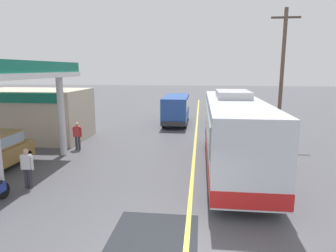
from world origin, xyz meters
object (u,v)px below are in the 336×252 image
object	(u,v)px
coach_bus_main	(234,133)
pedestrian_near_pump	(77,134)
pedestrian_by_shop	(27,166)
minibus_opposing_lane	(176,107)

from	to	relation	value
coach_bus_main	pedestrian_near_pump	size ratio (longest dim) A/B	6.65
pedestrian_near_pump	pedestrian_by_shop	size ratio (longest dim) A/B	1.00
coach_bus_main	minibus_opposing_lane	bearing A→B (deg)	108.10
minibus_opposing_lane	pedestrian_near_pump	size ratio (longest dim) A/B	3.69
coach_bus_main	pedestrian_by_shop	xyz separation A→B (m)	(-8.48, -3.55, -0.79)
pedestrian_near_pump	pedestrian_by_shop	distance (m)	5.84
minibus_opposing_lane	pedestrian_near_pump	xyz separation A→B (m)	(-5.13, -9.14, -0.54)
pedestrian_near_pump	coach_bus_main	bearing A→B (deg)	-14.42
pedestrian_near_pump	pedestrian_by_shop	bearing A→B (deg)	-86.20
coach_bus_main	pedestrian_by_shop	world-z (taller)	coach_bus_main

